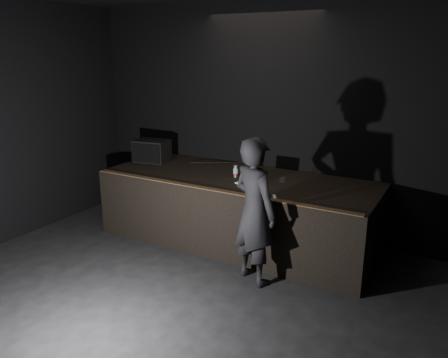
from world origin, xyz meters
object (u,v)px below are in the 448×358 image
stage_monitor (152,151)px  laptop (250,180)px  stage_riser (237,209)px  beer_can (236,171)px  person (255,211)px

stage_monitor → laptop: (1.97, -0.33, -0.13)m
stage_riser → beer_can: beer_can is taller
stage_monitor → laptop: 2.00m
person → stage_riser: bearing=-28.0°
laptop → person: 0.88m
laptop → beer_can: laptop is taller
stage_monitor → person: 2.64m
person → stage_monitor: bearing=0.3°
beer_can → stage_monitor: bearing=175.0°
stage_monitor → beer_can: size_ratio=3.33×
stage_riser → laptop: (0.30, -0.20, 0.55)m
stage_riser → person: bearing=-52.5°
laptop → person: bearing=-43.9°
beer_can → laptop: bearing=-29.5°
beer_can → person: bearing=-51.1°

